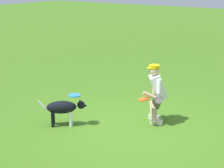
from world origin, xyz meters
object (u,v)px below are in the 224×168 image
object	(u,v)px
dog	(64,108)
person	(156,92)
frisbee_held	(144,99)
frisbee_flying	(74,95)

from	to	relation	value
dog	person	bearing A→B (deg)	0.97
dog	frisbee_held	xyz separation A→B (m)	(-1.44, -0.92, 0.22)
person	frisbee_flying	size ratio (longest dim) A/B	4.83
person	frisbee_held	xyz separation A→B (m)	(0.10, 0.37, -0.09)
frisbee_held	dog	bearing A→B (deg)	32.63
frisbee_flying	frisbee_held	size ratio (longest dim) A/B	1.12
person	frisbee_held	distance (m)	0.40
person	frisbee_flying	world-z (taller)	person
person	dog	world-z (taller)	person
frisbee_flying	frisbee_held	xyz separation A→B (m)	(-1.25, -0.77, -0.06)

